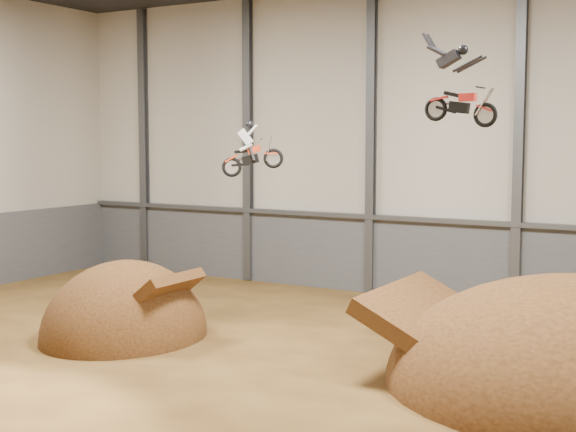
% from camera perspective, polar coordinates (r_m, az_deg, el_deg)
% --- Properties ---
extents(floor, '(40.00, 40.00, 0.00)m').
position_cam_1_polar(floor, '(23.18, -1.99, -12.35)').
color(floor, '#462D12').
rests_on(floor, ground).
extents(back_wall, '(40.00, 0.10, 14.00)m').
position_cam_1_polar(back_wall, '(35.66, 10.97, 5.24)').
color(back_wall, '#B9B2A4').
rests_on(back_wall, ground).
extents(lower_band_back, '(39.80, 0.18, 3.50)m').
position_cam_1_polar(lower_band_back, '(35.97, 10.76, -3.15)').
color(lower_band_back, '#4E5055').
rests_on(lower_band_back, ground).
extents(steel_rail, '(39.80, 0.35, 0.20)m').
position_cam_1_polar(steel_rail, '(35.60, 10.73, -0.32)').
color(steel_rail, '#47494F').
rests_on(steel_rail, lower_band_back).
extents(steel_column_0, '(0.40, 0.36, 13.90)m').
position_cam_1_polar(steel_column_0, '(43.91, -10.21, 5.29)').
color(steel_column_0, '#47494F').
rests_on(steel_column_0, ground).
extents(steel_column_1, '(0.40, 0.36, 13.90)m').
position_cam_1_polar(steel_column_1, '(39.92, -2.87, 5.36)').
color(steel_column_1, '#47494F').
rests_on(steel_column_1, ground).
extents(steel_column_2, '(0.40, 0.36, 13.90)m').
position_cam_1_polar(steel_column_2, '(36.71, 5.93, 5.32)').
color(steel_column_2, '#47494F').
rests_on(steel_column_2, ground).
extents(steel_column_3, '(0.40, 0.36, 13.90)m').
position_cam_1_polar(steel_column_3, '(34.51, 16.11, 5.12)').
color(steel_column_3, '#47494F').
rests_on(steel_column_3, ground).
extents(takeoff_ramp, '(5.57, 6.43, 5.57)m').
position_cam_1_polar(takeoff_ramp, '(29.69, -11.50, -8.45)').
color(takeoff_ramp, '#371F0D').
rests_on(takeoff_ramp, ground).
extents(fmx_rider_a, '(2.59, 1.94, 2.35)m').
position_cam_1_polar(fmx_rider_a, '(28.01, -2.40, 5.12)').
color(fmx_rider_a, '#C03818').
extents(fmx_rider_b, '(3.00, 0.93, 2.63)m').
position_cam_1_polar(fmx_rider_b, '(21.95, 12.09, 9.43)').
color(fmx_rider_b, red).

